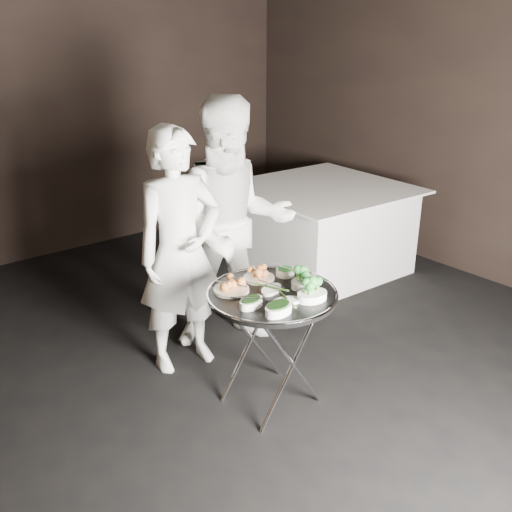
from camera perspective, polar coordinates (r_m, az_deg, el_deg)
floor at (r=3.62m, az=0.29°, el=-16.37°), size 6.00×7.00×0.05m
wall_back at (r=6.04m, az=-22.13°, el=13.56°), size 6.00×0.05×3.00m
tray_stand at (r=3.53m, az=1.56°, el=-8.75°), size 0.51×0.43×0.74m
serving_tray at (r=3.37m, az=1.61°, el=-3.84°), size 0.78×0.78×0.04m
potato_plate_a at (r=3.37m, az=-2.48°, el=-3.04°), size 0.22×0.22×0.08m
potato_plate_b at (r=3.53m, az=0.29°, el=-1.88°), size 0.19×0.19×0.07m
greens_bowl at (r=3.59m, az=2.93°, el=-1.50°), size 0.12×0.12×0.07m
asparagus_plate_a at (r=3.38m, az=1.54°, el=-3.28°), size 0.20×0.16×0.04m
asparagus_plate_b at (r=3.25m, az=3.09°, el=-4.43°), size 0.19×0.14×0.04m
spinach_bowl_a at (r=3.19m, az=-0.49°, el=-4.59°), size 0.17×0.13×0.06m
spinach_bowl_b at (r=3.12m, az=2.27°, el=-5.16°), size 0.20×0.15×0.08m
broccoli_bowl_a at (r=3.44m, az=4.89°, el=-2.55°), size 0.18×0.13×0.08m
broccoli_bowl_b at (r=3.28m, az=5.63°, el=-3.83°), size 0.20×0.16×0.08m
serving_utensils at (r=3.40m, az=1.09°, el=-2.43°), size 0.59×0.42×0.01m
waiter_left at (r=3.81m, az=-7.59°, el=0.40°), size 0.65×0.46×1.67m
waiter_right at (r=4.04m, az=-2.19°, el=2.96°), size 1.09×0.99×1.81m
dining_table at (r=5.55m, az=6.60°, el=2.83°), size 1.45×1.45×0.83m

